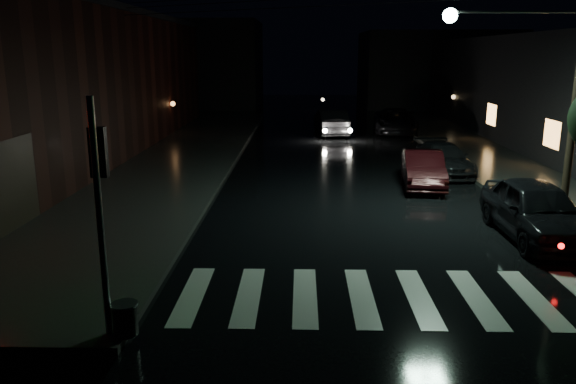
# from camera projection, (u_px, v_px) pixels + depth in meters

# --- Properties ---
(ground) EXTENTS (120.00, 120.00, 0.00)m
(ground) POSITION_uv_depth(u_px,v_px,m) (246.00, 306.00, 11.44)
(ground) COLOR black
(ground) RESTS_ON ground
(sidewalk_left) EXTENTS (6.00, 44.00, 0.15)m
(sidewalk_left) POSITION_uv_depth(u_px,v_px,m) (165.00, 167.00, 25.12)
(sidewalk_left) COLOR #282826
(sidewalk_left) RESTS_ON ground
(sidewalk_right) EXTENTS (4.00, 44.00, 0.15)m
(sidewalk_right) POSITION_uv_depth(u_px,v_px,m) (502.00, 168.00, 24.77)
(sidewalk_right) COLOR #282826
(sidewalk_right) RESTS_ON ground
(building_left) EXTENTS (10.00, 36.00, 7.00)m
(building_left) POSITION_uv_depth(u_px,v_px,m) (24.00, 86.00, 26.40)
(building_left) COLOR black
(building_left) RESTS_ON ground
(building_far_left) EXTENTS (14.00, 10.00, 8.00)m
(building_far_left) POSITION_uv_depth(u_px,v_px,m) (187.00, 64.00, 54.37)
(building_far_left) COLOR black
(building_far_left) RESTS_ON ground
(building_far_right) EXTENTS (14.00, 10.00, 7.00)m
(building_far_right) POSITION_uv_depth(u_px,v_px,m) (436.00, 69.00, 53.94)
(building_far_right) COLOR black
(building_far_right) RESTS_ON ground
(crosswalk) EXTENTS (9.00, 3.00, 0.01)m
(crosswalk) POSITION_uv_depth(u_px,v_px,m) (390.00, 297.00, 11.85)
(crosswalk) COLOR beige
(crosswalk) RESTS_ON ground
(signal_pole_corner) EXTENTS (0.68, 0.61, 4.20)m
(signal_pole_corner) POSITION_uv_depth(u_px,v_px,m) (113.00, 260.00, 9.70)
(signal_pole_corner) COLOR slate
(signal_pole_corner) RESTS_ON ground
(utility_pole) EXTENTS (4.92, 0.44, 8.00)m
(utility_pole) POSITION_uv_depth(u_px,v_px,m) (558.00, 67.00, 16.92)
(utility_pole) COLOR black
(utility_pole) RESTS_ON ground
(parked_car_a) EXTENTS (1.95, 4.76, 1.62)m
(parked_car_a) POSITION_uv_depth(u_px,v_px,m) (536.00, 210.00, 15.48)
(parked_car_a) COLOR black
(parked_car_a) RESTS_ON ground
(parked_car_b) EXTENTS (1.90, 4.27, 1.36)m
(parked_car_b) POSITION_uv_depth(u_px,v_px,m) (423.00, 169.00, 21.58)
(parked_car_b) COLOR black
(parked_car_b) RESTS_ON ground
(parked_car_c) EXTENTS (2.04, 4.53, 1.29)m
(parked_car_c) POSITION_uv_depth(u_px,v_px,m) (443.00, 159.00, 23.92)
(parked_car_c) COLOR black
(parked_car_c) RESTS_ON ground
(parked_car_d) EXTENTS (3.13, 5.85, 1.56)m
(parked_car_d) POSITION_uv_depth(u_px,v_px,m) (395.00, 121.00, 36.07)
(parked_car_d) COLOR black
(parked_car_d) RESTS_ON ground
(oncoming_car) EXTENTS (2.14, 5.03, 1.61)m
(oncoming_car) POSITION_uv_depth(u_px,v_px,m) (331.00, 122.00, 35.20)
(oncoming_car) COLOR black
(oncoming_car) RESTS_ON ground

